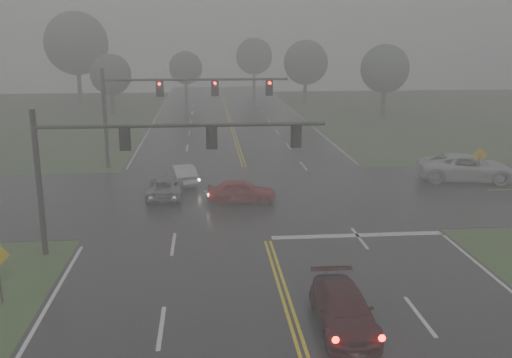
{
  "coord_description": "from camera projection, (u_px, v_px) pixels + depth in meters",
  "views": [
    {
      "loc": [
        -2.87,
        -11.66,
        9.58
      ],
      "look_at": [
        -0.38,
        16.0,
        2.61
      ],
      "focal_mm": 40.0,
      "sensor_mm": 36.0,
      "label": 1
    }
  ],
  "objects": [
    {
      "name": "signal_gantry_far",
      "position": [
        163.0,
        98.0,
        41.94
      ],
      "size": [
        13.67,
        0.37,
        7.35
      ],
      "color": "black",
      "rests_on": "ground"
    },
    {
      "name": "tree_e_near",
      "position": [
        385.0,
        69.0,
        69.36
      ],
      "size": [
        5.91,
        5.91,
        8.69
      ],
      "color": "#342A21",
      "rests_on": "ground"
    },
    {
      "name": "sedan_silver",
      "position": [
        183.0,
        184.0,
        38.09
      ],
      "size": [
        2.24,
        4.26,
        1.34
      ],
      "primitive_type": "imported",
      "rotation": [
        0.0,
        0.0,
        3.36
      ],
      "color": "#A9ACB1",
      "rests_on": "ground"
    },
    {
      "name": "pickup_white",
      "position": [
        466.0,
        181.0,
        38.86
      ],
      "size": [
        6.98,
        4.29,
        1.8
      ],
      "primitive_type": "imported",
      "rotation": [
        0.0,
        0.0,
        1.36
      ],
      "color": "#B9BBBD",
      "rests_on": "ground"
    },
    {
      "name": "tree_nw_a",
      "position": [
        111.0,
        75.0,
        71.06
      ],
      "size": [
        5.11,
        5.11,
        7.5
      ],
      "color": "#342A21",
      "rests_on": "ground"
    },
    {
      "name": "sedan_maroon",
      "position": [
        342.0,
        327.0,
        19.33
      ],
      "size": [
        1.91,
        4.53,
        1.3
      ],
      "primitive_type": "imported",
      "rotation": [
        0.0,
        0.0,
        -0.02
      ],
      "color": "#33090D",
      "rests_on": "ground"
    },
    {
      "name": "tree_ne_a",
      "position": [
        306.0,
        63.0,
        79.55
      ],
      "size": [
        6.21,
        6.21,
        9.12
      ],
      "color": "#342A21",
      "rests_on": "ground"
    },
    {
      "name": "main_road",
      "position": [
        256.0,
        206.0,
        33.17
      ],
      "size": [
        18.0,
        160.0,
        0.02
      ],
      "primitive_type": "cube",
      "color": "black",
      "rests_on": "ground"
    },
    {
      "name": "signal_gantry_near",
      "position": [
        130.0,
        152.0,
        25.03
      ],
      "size": [
        12.8,
        0.29,
        6.56
      ],
      "color": "black",
      "rests_on": "ground"
    },
    {
      "name": "sedan_red",
      "position": [
        242.0,
        203.0,
        33.77
      ],
      "size": [
        4.16,
        1.88,
        1.38
      ],
      "primitive_type": "imported",
      "rotation": [
        0.0,
        0.0,
        1.51
      ],
      "color": "maroon",
      "rests_on": "ground"
    },
    {
      "name": "sign_diamond_east",
      "position": [
        479.0,
        160.0,
        37.47
      ],
      "size": [
        1.04,
        0.16,
        2.51
      ],
      "rotation": [
        0.0,
        0.0,
        -0.11
      ],
      "color": "black",
      "rests_on": "ground"
    },
    {
      "name": "tree_nw_b",
      "position": [
        76.0,
        43.0,
        80.31
      ],
      "size": [
        8.87,
        8.87,
        13.03
      ],
      "color": "#342A21",
      "rests_on": "ground"
    },
    {
      "name": "tree_n_far",
      "position": [
        254.0,
        56.0,
        99.29
      ],
      "size": [
        6.38,
        6.38,
        9.37
      ],
      "color": "#342A21",
      "rests_on": "ground"
    },
    {
      "name": "car_grey",
      "position": [
        166.0,
        197.0,
        34.94
      ],
      "size": [
        2.14,
        4.53,
        1.25
      ],
      "primitive_type": "imported",
      "rotation": [
        0.0,
        0.0,
        3.13
      ],
      "color": "slate",
      "rests_on": "ground"
    },
    {
      "name": "stop_bar",
      "position": [
        357.0,
        236.0,
        28.15
      ],
      "size": [
        8.5,
        0.5,
        0.01
      ],
      "primitive_type": "cube",
      "color": "beige",
      "rests_on": "ground"
    },
    {
      "name": "tree_n_mid",
      "position": [
        186.0,
        68.0,
        87.26
      ],
      "size": [
        5.05,
        5.05,
        7.42
      ],
      "color": "#342A21",
      "rests_on": "ground"
    },
    {
      "name": "cross_street",
      "position": [
        253.0,
        196.0,
        35.1
      ],
      "size": [
        120.0,
        14.0,
        0.02
      ],
      "primitive_type": "cube",
      "color": "black",
      "rests_on": "ground"
    }
  ]
}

